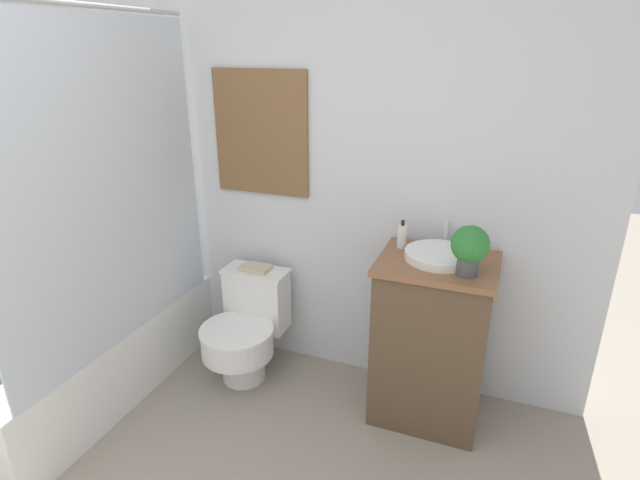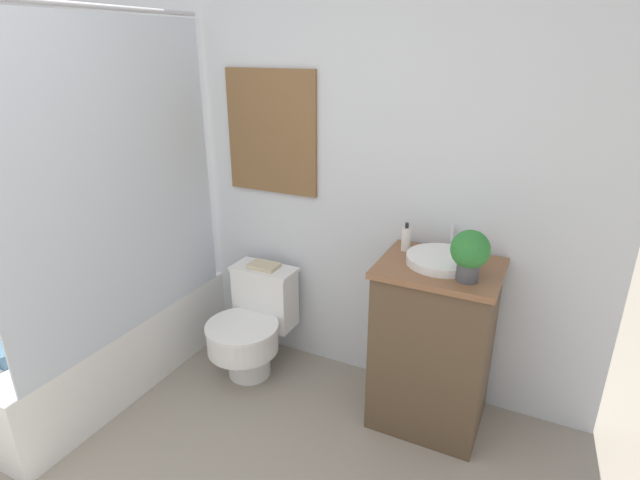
# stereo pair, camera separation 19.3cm
# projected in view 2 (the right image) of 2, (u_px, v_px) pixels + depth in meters

# --- Properties ---
(wall_back) EXTENTS (3.41, 0.07, 2.50)m
(wall_back) POSITION_uv_depth(u_px,v_px,m) (292.00, 154.00, 2.76)
(wall_back) COLOR silver
(wall_back) RESTS_ON ground_plane
(shower_area) EXTENTS (0.67, 1.46, 1.98)m
(shower_area) POSITION_uv_depth(u_px,v_px,m) (101.00, 336.00, 2.83)
(shower_area) COLOR white
(shower_area) RESTS_ON ground_plane
(toilet) EXTENTS (0.41, 0.55, 0.61)m
(toilet) POSITION_uv_depth(u_px,v_px,m) (253.00, 325.00, 2.90)
(toilet) COLOR white
(toilet) RESTS_ON ground_plane
(vanity) EXTENTS (0.56, 0.46, 0.87)m
(vanity) POSITION_uv_depth(u_px,v_px,m) (433.00, 345.00, 2.45)
(vanity) COLOR brown
(vanity) RESTS_ON ground_plane
(sink) EXTENTS (0.33, 0.36, 0.13)m
(sink) POSITION_uv_depth(u_px,v_px,m) (442.00, 259.00, 2.31)
(sink) COLOR white
(sink) RESTS_ON vanity
(soap_bottle) EXTENTS (0.04, 0.04, 0.14)m
(soap_bottle) POSITION_uv_depth(u_px,v_px,m) (406.00, 239.00, 2.45)
(soap_bottle) COLOR silver
(soap_bottle) RESTS_ON vanity
(potted_plant) EXTENTS (0.17, 0.17, 0.23)m
(potted_plant) POSITION_uv_depth(u_px,v_px,m) (470.00, 252.00, 2.10)
(potted_plant) COLOR #4C4C51
(potted_plant) RESTS_ON vanity
(book_on_tank) EXTENTS (0.17, 0.12, 0.02)m
(book_on_tank) POSITION_uv_depth(u_px,v_px,m) (264.00, 266.00, 2.90)
(book_on_tank) COLOR beige
(book_on_tank) RESTS_ON toilet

